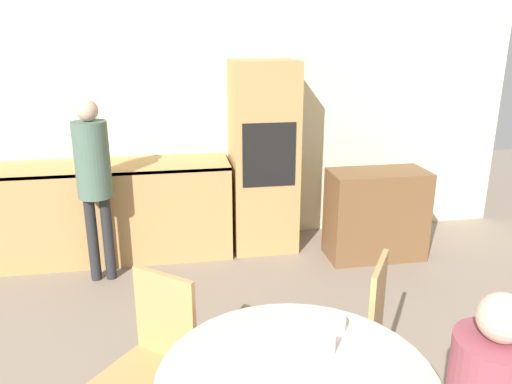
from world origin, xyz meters
TOP-DOWN VIEW (x-y plane):
  - wall_back at (0.00, 4.79)m, footprint 6.12×0.05m
  - kitchen_counter at (-1.11, 4.45)m, footprint 2.19×0.60m
  - oven_unit at (0.33, 4.46)m, footprint 0.62×0.59m
  - sideboard at (1.36, 4.01)m, footprint 0.93×0.45m
  - chair_far_left at (-0.69, 2.01)m, footprint 0.56×0.56m
  - chair_far_right at (0.43, 2.06)m, footprint 0.55×0.55m
  - person_standing at (-1.21, 3.97)m, footprint 0.29×0.29m
  - bowl_near at (0.14, 1.72)m, footprint 0.15×0.15m
  - salt_shaker at (0.08, 1.53)m, footprint 0.03×0.03m

SIDE VIEW (x-z plane):
  - sideboard at x=1.36m, z-range 0.00..0.87m
  - kitchen_counter at x=-1.11m, z-range 0.01..0.94m
  - chair_far_left at x=-0.69m, z-range 0.06..1.01m
  - chair_far_right at x=0.43m, z-range 0.06..1.01m
  - bowl_near at x=0.14m, z-range 0.78..0.83m
  - salt_shaker at x=0.08m, z-range 0.78..0.86m
  - oven_unit at x=0.33m, z-range 0.00..1.86m
  - person_standing at x=-1.21m, z-range 0.20..1.80m
  - wall_back at x=0.00m, z-range 0.00..2.60m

